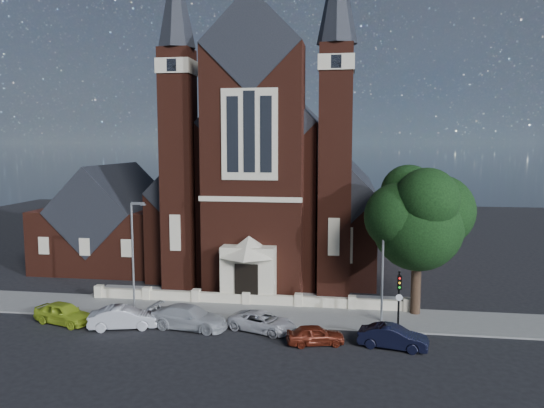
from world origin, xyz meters
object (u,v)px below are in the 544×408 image
Objects in this scene: car_navy at (393,337)px; street_lamp_right at (384,257)px; parish_hall at (114,225)px; street_lamp_left at (134,249)px; traffic_signal at (399,293)px; car_dark_red at (315,335)px; car_silver_b at (189,317)px; car_white_suv at (262,322)px; car_lime_van at (64,313)px; church at (276,183)px; car_silver_a at (124,318)px; street_tree at (420,220)px.

street_lamp_right is at bearing 15.79° from car_navy.
parish_hall is 29.62m from street_lamp_right.
street_lamp_left is 2.02× the size of traffic_signal.
car_dark_red is at bearing -132.43° from street_lamp_right.
traffic_signal is at bearing -72.73° from car_dark_red.
car_silver_b is 4.93m from car_white_suv.
car_silver_b is (13.20, -17.12, -3.25)m from parish_hall.
car_lime_van is 0.82× the size of car_silver_b.
traffic_signal is 6.45m from car_dark_red.
car_lime_van is 13.75m from car_white_suv.
car_navy is (18.34, -4.64, -3.91)m from street_lamp_left.
car_dark_red is at bearing -76.38° from church.
car_dark_red is at bearing -77.63° from car_lime_van.
street_lamp_right is 1.86× the size of car_lime_van.
car_navy is at bearing -76.43° from car_lime_van.
street_lamp_left is 15.00m from car_dark_red.
car_lime_van is at bearing 98.59° from car_navy.
street_lamp_right is 1.79× the size of car_white_suv.
street_lamp_left reaches higher than traffic_signal.
car_lime_van is 0.96× the size of car_silver_a.
car_silver_a is at bearing 115.05° from car_white_suv.
car_silver_a is (-18.15, -2.20, -1.84)m from traffic_signal.
car_lime_van is 1.04× the size of car_navy.
car_lime_van is at bearing -167.89° from street_tree.
street_tree is at bearing -53.83° from church.
street_lamp_left is 6.39m from car_lime_van.
car_silver_a is (-7.15, -22.71, -7.44)m from church.
car_lime_van is at bearing 71.90° from car_dark_red.
street_tree is 2.37× the size of car_white_suv.
car_white_suv reaches higher than car_dark_red.
street_tree reaches higher than car_white_suv.
street_lamp_right is 7.58m from car_dark_red.
parish_hall is 3.05× the size of traffic_signal.
street_tree is (28.60, -12.29, 2.95)m from parish_hall.
car_navy is at bearing -35.18° from parish_hall.
church is 26.85m from car_navy.
car_navy is (10.43, -23.58, -7.50)m from church.
traffic_signal reaches higher than car_silver_a.
street_lamp_left is 18.00m from street_lamp_right.
car_silver_a is 1.26× the size of car_dark_red.
street_lamp_left is at bearing -59.98° from parish_hall.
church is 4.31× the size of street_lamp_left.
car_white_suv is 1.26× the size of car_dark_red.
church is 9.75× the size of car_dark_red.
street_lamp_left is 19.08m from traffic_signal.
church is at bearing 35.44° from car_navy.
car_white_suv is 4.08m from car_dark_red.
street_lamp_right is 18.07m from car_silver_a.
street_lamp_left reaches higher than car_silver_a.
street_lamp_left reaches higher than car_white_suv.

